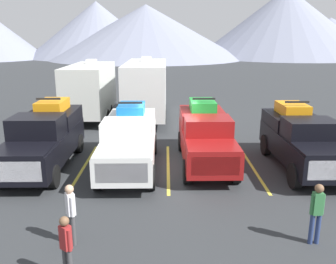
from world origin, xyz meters
TOP-DOWN VIEW (x-y plane):
  - ground_plane at (0.00, 0.00)m, footprint 240.00×240.00m
  - pickup_truck_a at (-4.98, -0.31)m, footprint 2.16×5.90m
  - pickup_truck_b at (-1.54, -0.57)m, footprint 2.15×5.75m
  - pickup_truck_c at (1.54, -0.01)m, footprint 2.10×5.61m
  - pickup_truck_d at (5.30, -0.58)m, footprint 2.14×5.42m
  - lot_stripe_a at (-6.86, -0.51)m, footprint 0.12×5.50m
  - lot_stripe_b at (-3.43, -0.51)m, footprint 0.12×5.50m
  - lot_stripe_c at (0.00, -0.51)m, footprint 0.12×5.50m
  - lot_stripe_d at (3.43, -0.51)m, footprint 0.12×5.50m
  - lot_stripe_e at (6.86, -0.51)m, footprint 0.12×5.50m
  - camper_trailer_a at (-4.84, 8.19)m, footprint 2.42×7.29m
  - camper_trailer_b at (-1.32, 8.10)m, footprint 2.49×8.34m
  - person_a at (-2.24, -7.54)m, footprint 0.29×0.28m
  - person_b at (3.72, -6.13)m, footprint 0.36×0.23m
  - person_c at (-2.50, -6.09)m, footprint 0.29×0.32m
  - mountain_ridge at (3.76, 71.74)m, footprint 158.20×50.69m

SIDE VIEW (x-z plane):
  - ground_plane at x=0.00m, z-range 0.00..0.00m
  - lot_stripe_a at x=-6.86m, z-range 0.00..0.01m
  - lot_stripe_b at x=-3.43m, z-range 0.00..0.01m
  - lot_stripe_c at x=0.00m, z-range 0.00..0.01m
  - lot_stripe_d at x=3.43m, z-range 0.00..0.01m
  - lot_stripe_e at x=6.86m, z-range 0.00..0.01m
  - person_a at x=-2.24m, z-range 0.12..1.66m
  - person_c at x=-2.50m, z-range 0.12..1.75m
  - person_b at x=3.72m, z-range 0.13..1.77m
  - pickup_truck_b at x=-1.54m, z-range -0.10..2.45m
  - pickup_truck_d at x=5.30m, z-range -0.10..2.48m
  - pickup_truck_c at x=1.54m, z-range -0.12..2.50m
  - pickup_truck_a at x=-4.98m, z-range -0.11..2.55m
  - camper_trailer_a at x=-4.84m, z-range 0.10..3.77m
  - camper_trailer_b at x=-1.32m, z-range 0.10..3.94m
  - mountain_ridge at x=3.76m, z-range -1.79..13.46m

